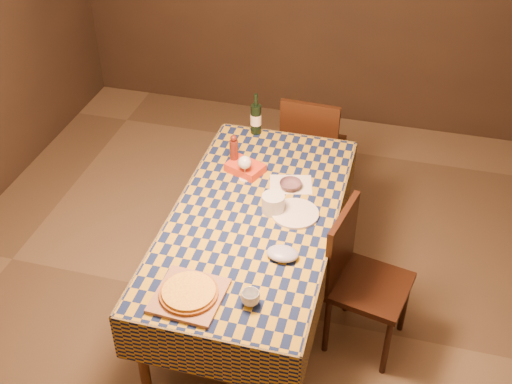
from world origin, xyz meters
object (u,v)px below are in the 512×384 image
dining_table (254,225)px  chair_far (312,145)px  cutting_board (189,296)px  white_plate (295,213)px  chair_right (358,273)px  wine_bottle (256,118)px  bowl (290,185)px  pizza (189,292)px

dining_table → chair_far: bearing=84.1°
cutting_board → white_plate: bearing=64.2°
chair_far → chair_right: 1.34m
dining_table → chair_right: size_ratio=1.98×
wine_bottle → chair_far: (0.34, 0.32, -0.36)m
bowl → chair_far: bearing=91.7°
cutting_board → pizza: (0.00, 0.00, 0.02)m
dining_table → chair_far: chair_far is taller
pizza → chair_right: bearing=39.6°
cutting_board → chair_right: bearing=39.6°
bowl → white_plate: bowl is taller
bowl → white_plate: 0.26m
cutting_board → chair_far: bearing=82.0°
bowl → chair_far: (-0.03, 0.87, -0.27)m
wine_bottle → chair_right: (0.85, -0.92, -0.36)m
wine_bottle → cutting_board: bearing=-87.3°
white_plate → pizza: bearing=-115.8°
white_plate → wine_bottle: bearing=119.1°
pizza → wine_bottle: wine_bottle is taller
pizza → wine_bottle: (-0.07, 1.56, 0.08)m
pizza → chair_far: chair_far is taller
dining_table → chair_far: size_ratio=1.98×
dining_table → bowl: 0.35m
cutting_board → pizza: 0.02m
bowl → chair_right: bearing=-37.4°
bowl → chair_right: (0.48, -0.37, -0.27)m
bowl → wine_bottle: bearing=123.2°
chair_right → bowl: bearing=142.6°
white_plate → chair_right: bearing=-17.4°
pizza → white_plate: size_ratio=1.38×
cutting_board → pizza: pizza is taller
cutting_board → chair_far: size_ratio=0.35×
pizza → chair_far: size_ratio=0.41×
bowl → dining_table: bearing=-115.5°
dining_table → white_plate: size_ratio=6.74×
cutting_board → bowl: size_ratio=2.48×
pizza → chair_far: bearing=82.0°
cutting_board → white_plate: 0.85m
bowl → chair_right: chair_right is taller
pizza → white_plate: 0.85m
dining_table → pizza: pizza is taller
dining_table → cutting_board: cutting_board is taller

